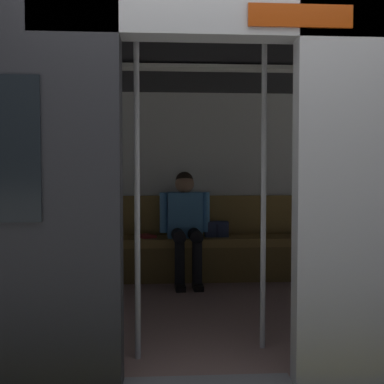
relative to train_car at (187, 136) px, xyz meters
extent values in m
cube|color=silver|center=(-1.01, 1.31, -0.44)|extent=(0.95, 0.12, 2.12)
cube|color=black|center=(-1.01, 1.32, -0.19)|extent=(0.52, 0.02, 0.55)
cube|color=silver|center=(-0.06, 1.29, 0.52)|extent=(1.91, 0.16, 0.20)
cube|color=#BF3F0C|center=(-0.54, 1.38, 0.52)|extent=(0.56, 0.02, 0.12)
cube|color=black|center=(-0.06, -0.08, 0.68)|extent=(6.40, 2.91, 0.12)
cube|color=gray|center=(-0.06, -0.08, -1.50)|extent=(6.08, 2.75, 0.01)
cube|color=silver|center=(-0.06, -1.46, -0.44)|extent=(6.08, 0.10, 2.12)
cube|color=olive|center=(-0.06, -1.40, -0.80)|extent=(3.52, 0.06, 0.45)
cube|color=white|center=(-0.06, -0.08, 0.59)|extent=(4.48, 0.16, 0.03)
cube|color=gray|center=(-0.06, 1.29, -1.49)|extent=(0.95, 0.19, 0.01)
cube|color=olive|center=(-0.06, -1.18, -1.07)|extent=(2.97, 0.44, 0.09)
cube|color=brown|center=(-0.06, -0.98, -1.31)|extent=(2.97, 0.04, 0.39)
cube|color=#4C8CC6|center=(-0.03, -1.16, -0.77)|extent=(0.39, 0.24, 0.50)
sphere|color=#8C664C|center=(-0.03, -1.16, -0.43)|extent=(0.21, 0.21, 0.21)
sphere|color=black|center=(-0.03, -1.17, -0.39)|extent=(0.19, 0.19, 0.19)
cylinder|color=#4C8CC6|center=(-0.26, -1.14, -0.74)|extent=(0.08, 0.08, 0.44)
cylinder|color=#4C8CC6|center=(0.21, -1.12, -0.74)|extent=(0.08, 0.08, 0.44)
cylinder|color=black|center=(-0.13, -0.97, -0.97)|extent=(0.16, 0.41, 0.14)
cylinder|color=black|center=(0.05, -0.96, -0.97)|extent=(0.16, 0.41, 0.14)
cylinder|color=black|center=(-0.14, -0.77, -1.24)|extent=(0.10, 0.10, 0.44)
cylinder|color=black|center=(0.04, -0.76, -1.24)|extent=(0.10, 0.10, 0.44)
cube|color=black|center=(-0.14, -0.72, -1.47)|extent=(0.11, 0.23, 0.06)
cube|color=black|center=(0.04, -0.71, -1.47)|extent=(0.11, 0.23, 0.06)
cube|color=#262D4C|center=(-0.39, -1.18, -0.94)|extent=(0.26, 0.14, 0.17)
cube|color=#1A2035|center=(-0.39, -1.10, -0.95)|extent=(0.02, 0.01, 0.14)
cube|color=#B22D2D|center=(0.40, -1.17, -1.01)|extent=(0.24, 0.27, 0.03)
cylinder|color=silver|center=(0.36, 0.92, -0.45)|extent=(0.04, 0.04, 2.10)
cylinder|color=silver|center=(-0.48, 0.80, -0.45)|extent=(0.04, 0.04, 2.10)
camera|label=1|loc=(0.17, 3.70, -0.31)|focal=41.09mm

